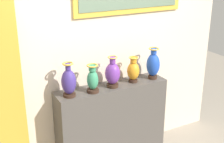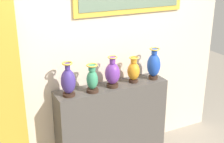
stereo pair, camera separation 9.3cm
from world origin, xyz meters
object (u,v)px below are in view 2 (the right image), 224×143
Objects in this scene: vase_jade at (92,80)px; vase_indigo at (68,81)px; vase_amber at (134,71)px; vase_sapphire at (154,65)px; vase_violet at (112,74)px.

vase_indigo is at bearing 175.47° from vase_jade.
vase_sapphire reaches higher than vase_amber.
vase_amber is at bearing 2.94° from vase_violet.
vase_jade is 1.03× the size of vase_amber.
vase_sapphire is at bearing -3.76° from vase_amber.
vase_jade is at bearing -174.17° from vase_violet.
vase_indigo is 0.87m from vase_amber.
vase_amber is 0.80× the size of vase_sapphire.
vase_indigo is at bearing -179.41° from vase_violet.
vase_indigo reaches higher than vase_amber.
vase_indigo is at bearing -179.88° from vase_sapphire.
vase_sapphire is at bearing 0.12° from vase_indigo.
vase_sapphire is (0.29, -0.02, 0.04)m from vase_amber.
vase_indigo is 1.21× the size of vase_amber.
vase_amber is at bearing 1.42° from vase_indigo.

